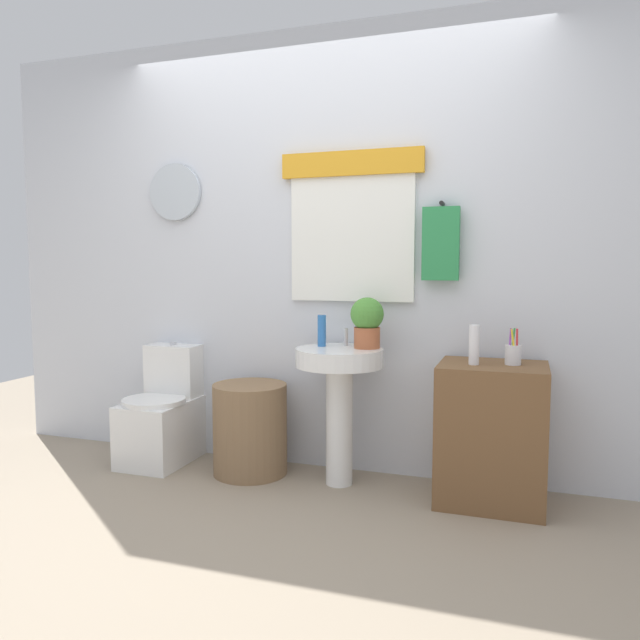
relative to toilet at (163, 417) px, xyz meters
The scene contains 11 objects.
ground_plane 1.35m from the toilet, 41.92° to the right, with size 8.00×8.00×0.00m, color gray.
back_wall 1.45m from the toilet, 14.99° to the left, with size 4.40×0.18×2.60m.
toilet is the anchor object (origin of this frame).
laundry_hamper 0.61m from the toilet, ahead, with size 0.43×0.43×0.53m, color #846647.
pedestal_sink 1.20m from the toilet, ahead, with size 0.49×0.49×0.77m.
faucet 1.28m from the toilet, ahead, with size 0.03×0.03×0.10m, color silver.
wooden_cabinet 1.98m from the toilet, ahead, with size 0.54×0.44×0.72m, color brown.
soap_bottle 1.19m from the toilet, ahead, with size 0.05×0.05×0.18m, color #2D6BB7.
potted_plant 1.45m from the toilet, ahead, with size 0.18×0.18×0.28m.
lotion_bottle 1.96m from the toilet, ahead, with size 0.05×0.05×0.20m, color white.
toothbrush_cup 2.13m from the toilet, ahead, with size 0.08×0.08×0.19m.
Camera 1 is at (1.13, -2.32, 1.23)m, focal length 34.04 mm.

